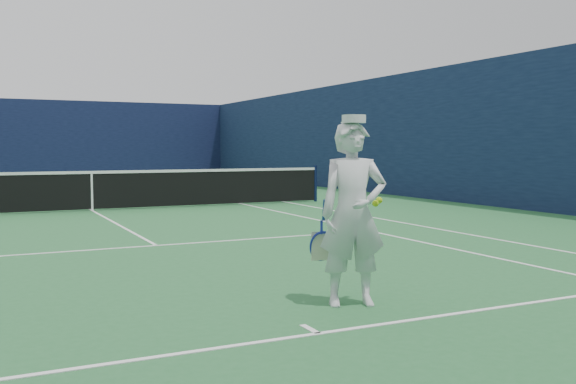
# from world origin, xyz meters

# --- Properties ---
(ground) EXTENTS (80.00, 80.00, 0.00)m
(ground) POSITION_xyz_m (0.00, 0.00, 0.00)
(ground) COLOR #266333
(ground) RESTS_ON ground
(court_markings) EXTENTS (11.03, 23.83, 0.01)m
(court_markings) POSITION_xyz_m (0.00, 0.00, 0.00)
(court_markings) COLOR white
(court_markings) RESTS_ON ground
(windscreen_fence) EXTENTS (20.12, 36.12, 4.00)m
(windscreen_fence) POSITION_xyz_m (0.00, 0.00, 2.00)
(windscreen_fence) COLOR #0E1433
(windscreen_fence) RESTS_ON ground
(tennis_net) EXTENTS (12.88, 0.09, 1.07)m
(tennis_net) POSITION_xyz_m (0.00, 0.00, 0.55)
(tennis_net) COLOR #141E4C
(tennis_net) RESTS_ON ground
(tennis_player) EXTENTS (0.78, 0.68, 1.92)m
(tennis_player) POSITION_xyz_m (0.80, -11.14, 0.94)
(tennis_player) COLOR white
(tennis_player) RESTS_ON ground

